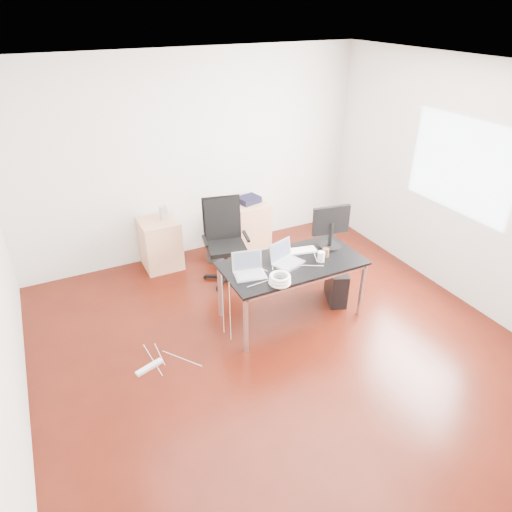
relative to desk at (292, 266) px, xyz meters
name	(u,v)px	position (x,y,z in m)	size (l,w,h in m)	color
room_shell	(285,230)	(-0.36, -0.42, 0.73)	(5.00, 5.00, 5.00)	#380D06
desk	(292,266)	(0.00, 0.00, 0.00)	(1.60, 0.80, 0.73)	black
office_chair	(225,237)	(-0.35, 1.15, -0.07)	(0.56, 0.58, 1.08)	black
filing_cabinet_left	(161,244)	(-1.04, 1.80, -0.33)	(0.50, 0.50, 0.70)	tan
filing_cabinet_right	(250,225)	(0.33, 1.80, -0.33)	(0.50, 0.50, 0.70)	tan
pc_tower	(336,284)	(0.67, 0.03, -0.46)	(0.20, 0.45, 0.44)	black
wastebasket	(214,252)	(-0.32, 1.62, -0.54)	(0.24, 0.24, 0.28)	black
power_strip	(149,367)	(-1.76, -0.15, -0.66)	(0.30, 0.06, 0.04)	white
laptop_left	(249,270)	(-0.54, -0.01, 0.11)	(0.37, 0.31, 0.23)	silver
laptop_right	(286,258)	(-0.07, 0.03, 0.11)	(0.39, 0.35, 0.23)	silver
monitor	(331,225)	(0.59, 0.14, 0.34)	(0.45, 0.26, 0.51)	black
keyboard	(298,251)	(0.18, 0.18, 0.06)	(0.44, 0.14, 0.02)	white
cup_white	(321,257)	(0.30, -0.12, 0.11)	(0.08, 0.08, 0.12)	white
cup_brown	(326,253)	(0.41, -0.05, 0.10)	(0.08, 0.08, 0.10)	#55361D
cable_coil	(280,279)	(-0.34, -0.32, 0.11)	(0.24, 0.24, 0.11)	white
power_adapter	(283,273)	(-0.22, -0.18, 0.07)	(0.07, 0.07, 0.03)	white
speaker	(164,213)	(-0.94, 1.83, 0.11)	(0.09, 0.08, 0.18)	#9E9E9E
navy_garment	(249,200)	(0.33, 1.83, 0.07)	(0.30, 0.24, 0.09)	black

